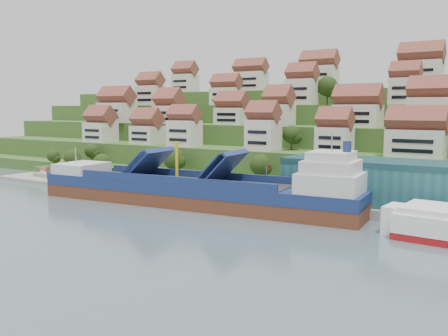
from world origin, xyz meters
The scene contains 10 objects.
ground centered at (0.00, 0.00, 0.00)m, with size 300.00×300.00×0.00m, color slate.
quay centered at (20.00, 15.00, 1.10)m, with size 180.00×14.00×2.20m, color gray.
pebble_beach centered at (-58.00, 12.00, 0.50)m, with size 45.00×20.00×1.00m, color gray.
hillside centered at (0.00, 103.55, 10.66)m, with size 260.00×128.00×31.00m.
hillside_village centered at (2.39, 61.22, 24.68)m, with size 158.92×62.70×29.17m.
hillside_trees centered at (-11.72, 43.94, 16.53)m, with size 141.70×62.44×32.13m.
warehouse centered at (52.00, 17.00, 7.20)m, with size 60.00×15.00×10.00m, color #235B61.
flagpole centered at (18.11, 10.00, 6.88)m, with size 1.28×0.16×8.00m.
beach_huts centered at (-60.00, 10.75, 2.10)m, with size 14.40×3.70×2.20m.
cargo_ship centered at (4.76, 0.50, 3.52)m, with size 85.33×20.66×18.82m.
Camera 1 is at (74.66, -97.22, 23.98)m, focal length 40.00 mm.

